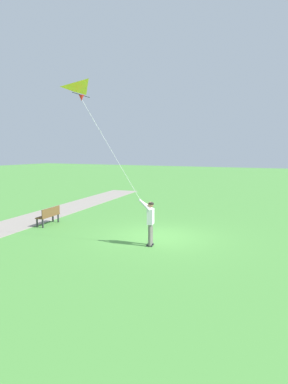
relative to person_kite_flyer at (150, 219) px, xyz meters
name	(u,v)px	position (x,y,z in m)	size (l,w,h in m)	color
ground_plane	(158,236)	(0.27, -1.45, -1.05)	(120.00, 120.00, 0.00)	#4C8E3D
walkway_path	(1,229)	(7.54, 0.55, -1.04)	(2.40, 32.00, 0.02)	gray
person_kite_flyer	(150,219)	(0.00, 0.00, 0.00)	(0.63, 0.51, 1.83)	#232328
flying_kite	(88,91)	(2.36, 0.60, 4.92)	(2.41, 1.51, 4.54)	yellow
park_bench_near_walkway	(49,215)	(6.08, -1.16, -0.54)	(0.63, 1.54, 0.88)	brown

